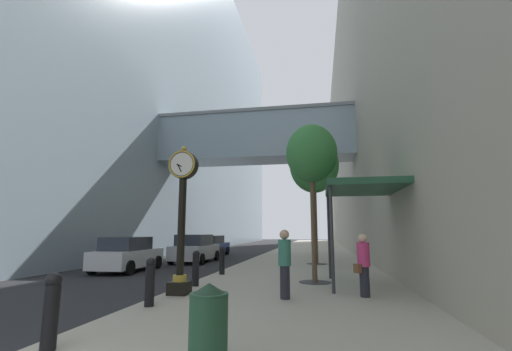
# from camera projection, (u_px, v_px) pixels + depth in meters

# --- Properties ---
(ground_plane) EXTENTS (110.00, 110.00, 0.00)m
(ground_plane) POSITION_uv_depth(u_px,v_px,m) (267.00, 254.00, 29.13)
(ground_plane) COLOR #262628
(ground_plane) RESTS_ON ground
(sidewalk_right) EXTENTS (7.12, 80.00, 0.14)m
(sidewalk_right) POSITION_uv_depth(u_px,v_px,m) (311.00, 251.00, 31.41)
(sidewalk_right) COLOR #ADA593
(sidewalk_right) RESTS_ON ground
(building_block_left) EXTENTS (24.02, 80.00, 37.12)m
(building_block_left) POSITION_uv_depth(u_px,v_px,m) (161.00, 77.00, 37.14)
(building_block_left) COLOR #93A8B7
(building_block_left) RESTS_ON ground
(building_block_right) EXTENTS (9.00, 80.00, 26.53)m
(building_block_right) POSITION_uv_depth(u_px,v_px,m) (394.00, 109.00, 32.10)
(building_block_right) COLOR #A89E89
(building_block_right) RESTS_ON ground
(street_clock) EXTENTS (0.84, 0.55, 4.27)m
(street_clock) POSITION_uv_depth(u_px,v_px,m) (182.00, 211.00, 9.95)
(street_clock) COLOR black
(street_clock) RESTS_ON sidewalk_right
(bollard_nearest) EXTENTS (0.24, 0.24, 1.13)m
(bollard_nearest) POSITION_uv_depth(u_px,v_px,m) (51.00, 309.00, 5.15)
(bollard_nearest) COLOR black
(bollard_nearest) RESTS_ON sidewalk_right
(bollard_second) EXTENTS (0.24, 0.24, 1.13)m
(bollard_second) POSITION_uv_depth(u_px,v_px,m) (150.00, 280.00, 8.15)
(bollard_second) COLOR black
(bollard_second) RESTS_ON sidewalk_right
(bollard_third) EXTENTS (0.24, 0.24, 1.13)m
(bollard_third) POSITION_uv_depth(u_px,v_px,m) (196.00, 267.00, 11.14)
(bollard_third) COLOR black
(bollard_third) RESTS_ON sidewalk_right
(bollard_fourth) EXTENTS (0.24, 0.24, 1.13)m
(bollard_fourth) POSITION_uv_depth(u_px,v_px,m) (222.00, 260.00, 14.14)
(bollard_fourth) COLOR black
(bollard_fourth) RESTS_ON sidewalk_right
(street_tree_near) EXTENTS (1.86, 1.86, 5.64)m
(street_tree_near) POSITION_uv_depth(u_px,v_px,m) (312.00, 155.00, 12.54)
(street_tree_near) COLOR #333335
(street_tree_near) RESTS_ON sidewalk_right
(street_tree_mid_near) EXTENTS (2.75, 2.75, 7.05)m
(street_tree_mid_near) POSITION_uv_depth(u_px,v_px,m) (314.00, 165.00, 19.39)
(street_tree_mid_near) COLOR #333335
(street_tree_mid_near) RESTS_ON sidewalk_right
(trash_bin) EXTENTS (0.53, 0.53, 1.05)m
(trash_bin) POSITION_uv_depth(u_px,v_px,m) (208.00, 323.00, 4.57)
(trash_bin) COLOR #234C33
(trash_bin) RESTS_ON sidewalk_right
(pedestrian_walking) EXTENTS (0.52, 0.48, 1.69)m
(pedestrian_walking) POSITION_uv_depth(u_px,v_px,m) (363.00, 263.00, 9.33)
(pedestrian_walking) COLOR #23232D
(pedestrian_walking) RESTS_ON sidewalk_right
(pedestrian_by_clock) EXTENTS (0.47, 0.47, 1.79)m
(pedestrian_by_clock) POSITION_uv_depth(u_px,v_px,m) (285.00, 261.00, 9.08)
(pedestrian_by_clock) COLOR #23232D
(pedestrian_by_clock) RESTS_ON sidewalk_right
(storefront_awning) EXTENTS (2.40, 3.60, 3.30)m
(storefront_awning) POSITION_uv_depth(u_px,v_px,m) (361.00, 190.00, 11.59)
(storefront_awning) COLOR #235138
(storefront_awning) RESTS_ON sidewalk_right
(car_silver_near) EXTENTS (2.13, 4.48, 1.69)m
(car_silver_near) POSITION_uv_depth(u_px,v_px,m) (195.00, 249.00, 21.22)
(car_silver_near) COLOR #B7BABF
(car_silver_near) RESTS_ON ground
(car_white_mid) EXTENTS (2.09, 4.21, 1.62)m
(car_white_mid) POSITION_uv_depth(u_px,v_px,m) (127.00, 255.00, 16.41)
(car_white_mid) COLOR silver
(car_white_mid) RESTS_ON ground
(car_blue_far) EXTENTS (2.08, 4.48, 1.56)m
(car_blue_far) POSITION_uv_depth(u_px,v_px,m) (211.00, 246.00, 27.02)
(car_blue_far) COLOR navy
(car_blue_far) RESTS_ON ground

